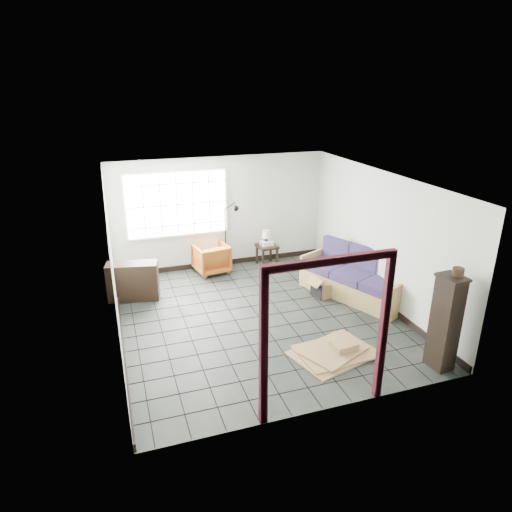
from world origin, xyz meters
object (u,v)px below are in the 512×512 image
object	(u,v)px
tall_shelf	(445,322)
armchair	(211,257)
futon_sofa	(357,279)
side_table	(267,249)

from	to	relation	value
tall_shelf	armchair	bearing A→B (deg)	112.73
futon_sofa	tall_shelf	size ratio (longest dim) A/B	1.58
side_table	futon_sofa	bearing A→B (deg)	-61.26
side_table	tall_shelf	distance (m)	4.94
tall_shelf	side_table	bearing A→B (deg)	98.46
futon_sofa	tall_shelf	world-z (taller)	tall_shelf
armchair	tall_shelf	bearing A→B (deg)	108.18
armchair	tall_shelf	xyz separation A→B (m)	(2.48, -4.80, 0.41)
armchair	side_table	world-z (taller)	armchair
armchair	side_table	distance (m)	1.37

